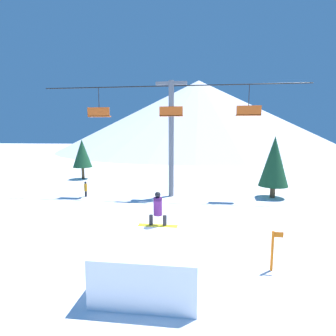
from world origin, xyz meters
name	(u,v)px	position (x,y,z in m)	size (l,w,h in m)	color
ground_plane	(179,274)	(0.00, 0.00, 0.00)	(220.00, 220.00, 0.00)	white
mountain_ridge	(198,116)	(0.00, 71.68, 10.23)	(80.69, 80.69, 20.46)	silver
snow_ramp	(151,261)	(-0.90, -0.56, 0.75)	(3.15, 3.35, 1.50)	white
snowboarder	(158,209)	(-0.89, 0.75, 2.16)	(1.52, 0.33, 1.34)	yellow
chairlift	(171,128)	(-1.58, 11.71, 5.45)	(20.50, 0.44, 9.02)	slate
pine_tree_near	(274,161)	(6.40, 12.18, 2.86)	(2.23, 2.23, 4.82)	#4C3823
pine_tree_far	(82,154)	(-12.14, 18.49, 2.82)	(2.07, 2.07, 4.36)	#4C3823
trail_marker	(273,250)	(3.38, 0.68, 0.81)	(0.41, 0.10, 1.51)	orange
distant_skier	(86,188)	(-8.32, 10.70, 0.67)	(0.24, 0.24, 1.23)	black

